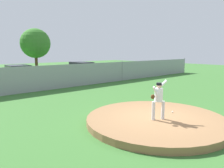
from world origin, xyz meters
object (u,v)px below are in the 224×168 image
(pitcher_youth, at_px, (158,97))
(parked_car_teal, at_px, (19,75))
(baseball, at_px, (172,112))
(parked_car_charcoal, at_px, (82,71))

(pitcher_youth, distance_m, parked_car_teal, 14.65)
(parked_car_teal, bearing_deg, baseball, -83.62)
(pitcher_youth, xyz_separation_m, parked_car_charcoal, (6.11, 14.44, -0.32))
(parked_car_charcoal, relative_size, parked_car_teal, 1.01)
(parked_car_teal, bearing_deg, parked_car_charcoal, -1.72)
(baseball, height_order, parked_car_charcoal, parked_car_charcoal)
(pitcher_youth, xyz_separation_m, parked_car_teal, (-0.38, 14.64, -0.35))
(baseball, distance_m, parked_car_charcoal, 15.13)
(baseball, distance_m, parked_car_teal, 14.61)
(pitcher_youth, distance_m, baseball, 1.51)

